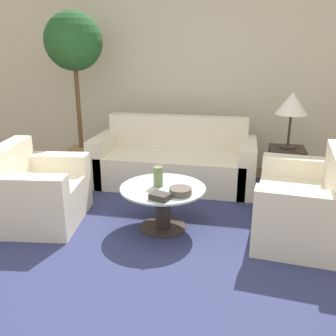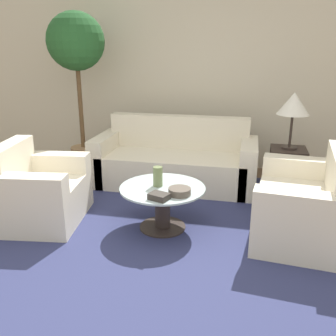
% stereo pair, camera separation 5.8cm
% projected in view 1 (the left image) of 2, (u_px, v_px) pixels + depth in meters
% --- Properties ---
extents(ground_plane, '(14.00, 14.00, 0.00)m').
position_uv_depth(ground_plane, '(125.00, 274.00, 3.00)').
color(ground_plane, brown).
extents(wall_back, '(10.00, 0.06, 2.60)m').
position_uv_depth(wall_back, '(186.00, 77.00, 5.40)').
color(wall_back, beige).
rests_on(wall_back, ground_plane).
extents(rug, '(3.60, 3.42, 0.01)m').
position_uv_depth(rug, '(163.00, 227.00, 3.75)').
color(rug, navy).
rests_on(rug, ground_plane).
extents(sofa_main, '(2.05, 0.84, 0.85)m').
position_uv_depth(sofa_main, '(174.00, 162.00, 4.89)').
color(sofa_main, beige).
rests_on(sofa_main, ground_plane).
extents(armchair, '(0.89, 1.02, 0.82)m').
position_uv_depth(armchair, '(37.00, 195.00, 3.82)').
color(armchair, beige).
rests_on(armchair, ground_plane).
extents(loveseat, '(0.92, 1.29, 0.84)m').
position_uv_depth(loveseat, '(307.00, 207.00, 3.55)').
color(loveseat, beige).
rests_on(loveseat, ground_plane).
extents(coffee_table, '(0.83, 0.83, 0.44)m').
position_uv_depth(coffee_table, '(163.00, 202.00, 3.66)').
color(coffee_table, '#332823').
rests_on(coffee_table, ground_plane).
extents(side_table, '(0.41, 0.41, 0.56)m').
position_uv_depth(side_table, '(285.00, 170.00, 4.58)').
color(side_table, '#332823').
rests_on(side_table, ground_plane).
extents(table_lamp, '(0.37, 0.37, 0.67)m').
position_uv_depth(table_lamp, '(292.00, 104.00, 4.33)').
color(table_lamp, '#332823').
rests_on(table_lamp, side_table).
extents(potted_plant, '(0.75, 0.75, 2.16)m').
position_uv_depth(potted_plant, '(75.00, 54.00, 4.89)').
color(potted_plant, '#93704C').
rests_on(potted_plant, ground_plane).
extents(vase, '(0.09, 0.09, 0.19)m').
position_uv_depth(vase, '(158.00, 176.00, 3.61)').
color(vase, '#6B7A4C').
rests_on(vase, coffee_table).
extents(bowl, '(0.21, 0.21, 0.06)m').
position_uv_depth(bowl, '(180.00, 191.00, 3.42)').
color(bowl, brown).
rests_on(bowl, coffee_table).
extents(book_stack, '(0.20, 0.18, 0.06)m').
position_uv_depth(book_stack, '(160.00, 196.00, 3.32)').
color(book_stack, '#38332D').
rests_on(book_stack, coffee_table).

